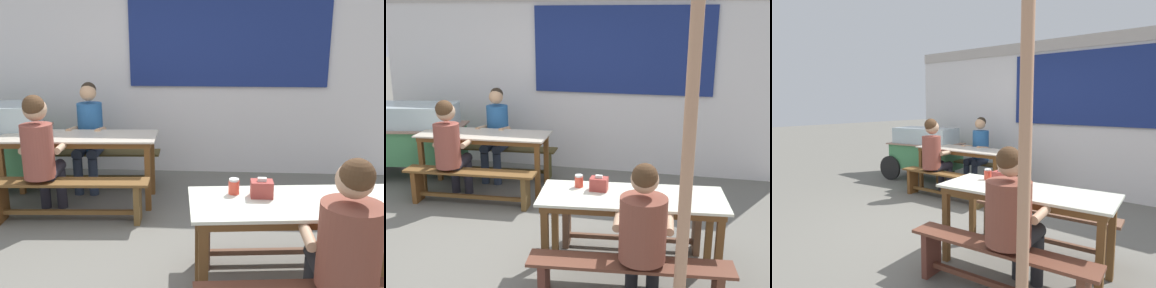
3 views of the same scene
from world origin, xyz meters
TOP-DOWN VIEW (x-y plane):
  - ground_plane at (0.00, 0.00)m, footprint 40.00×40.00m
  - backdrop_wall at (0.03, 2.51)m, footprint 6.08×0.23m
  - dining_table_far at (-0.93, 1.28)m, footprint 1.75×0.70m
  - dining_table_near at (1.22, -0.47)m, footprint 1.65×0.78m
  - bench_far_back at (-0.96, 1.82)m, footprint 1.71×0.38m
  - bench_far_front at (-0.89, 0.74)m, footprint 1.66×0.35m
  - bench_near_back at (1.17, 0.07)m, footprint 1.55×0.41m
  - person_near_front at (1.36, -0.93)m, footprint 0.48×0.60m
  - person_center_facing at (-0.95, 1.75)m, footprint 0.42×0.52m
  - person_left_back_turned at (-1.16, 0.79)m, footprint 0.44×0.58m
  - tissue_box at (0.92, -0.41)m, footprint 0.15×0.11m
  - condiment_jar at (0.73, -0.36)m, footprint 0.08×0.08m

SIDE VIEW (x-z plane):
  - ground_plane at x=0.00m, z-range 0.00..0.00m
  - bench_far_back at x=-0.96m, z-range 0.07..0.51m
  - bench_near_back at x=1.17m, z-range 0.08..0.52m
  - bench_far_front at x=-0.89m, z-range 0.08..0.52m
  - dining_table_near at x=1.22m, z-range 0.30..1.08m
  - dining_table_far at x=-0.93m, z-range 0.30..1.08m
  - person_near_front at x=1.36m, z-range 0.09..1.33m
  - person_center_facing at x=-0.95m, z-range 0.08..1.38m
  - person_left_back_turned at x=-1.16m, z-range 0.10..1.41m
  - condiment_jar at x=0.73m, z-range 0.78..0.89m
  - tissue_box at x=0.92m, z-range 0.77..0.91m
  - backdrop_wall at x=0.03m, z-range 0.08..2.74m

